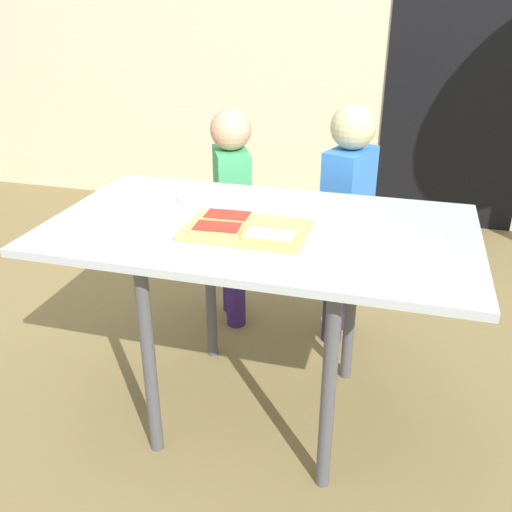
{
  "coord_description": "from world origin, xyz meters",
  "views": [
    {
      "loc": [
        0.44,
        -1.62,
        1.43
      ],
      "look_at": [
        -0.01,
        0.0,
        0.64
      ],
      "focal_mm": 39.09,
      "sensor_mm": 36.0,
      "label": 1
    }
  ],
  "objects_px": {
    "dining_table": "(260,247)",
    "child_right": "(347,209)",
    "pizza_slice_near_left": "(217,228)",
    "plate_white_left": "(207,198)",
    "child_left": "(232,204)",
    "pizza_slice_near_right": "(270,236)",
    "cutting_board": "(246,230)",
    "pizza_slice_far_left": "(227,216)"
  },
  "relations": [
    {
      "from": "plate_white_left",
      "to": "cutting_board",
      "type": "bearing_deg",
      "value": -49.1
    },
    {
      "from": "cutting_board",
      "to": "plate_white_left",
      "type": "xyz_separation_m",
      "value": [
        -0.23,
        0.26,
        -0.0
      ]
    },
    {
      "from": "dining_table",
      "to": "child_right",
      "type": "bearing_deg",
      "value": 70.42
    },
    {
      "from": "pizza_slice_near_left",
      "to": "pizza_slice_near_right",
      "type": "height_order",
      "value": "same"
    },
    {
      "from": "cutting_board",
      "to": "pizza_slice_far_left",
      "type": "bearing_deg",
      "value": 144.31
    },
    {
      "from": "pizza_slice_near_right",
      "to": "child_right",
      "type": "xyz_separation_m",
      "value": [
        0.15,
        0.74,
        -0.16
      ]
    },
    {
      "from": "pizza_slice_far_left",
      "to": "dining_table",
      "type": "bearing_deg",
      "value": 7.27
    },
    {
      "from": "dining_table",
      "to": "pizza_slice_far_left",
      "type": "relative_size",
      "value": 8.62
    },
    {
      "from": "cutting_board",
      "to": "pizza_slice_near_left",
      "type": "distance_m",
      "value": 0.09
    },
    {
      "from": "pizza_slice_near_right",
      "to": "child_right",
      "type": "height_order",
      "value": "child_right"
    },
    {
      "from": "dining_table",
      "to": "pizza_slice_near_right",
      "type": "bearing_deg",
      "value": -62.93
    },
    {
      "from": "pizza_slice_near_right",
      "to": "child_left",
      "type": "bearing_deg",
      "value": 115.82
    },
    {
      "from": "dining_table",
      "to": "child_right",
      "type": "xyz_separation_m",
      "value": [
        0.22,
        0.61,
        -0.06
      ]
    },
    {
      "from": "pizza_slice_far_left",
      "to": "child_left",
      "type": "relative_size",
      "value": 0.16
    },
    {
      "from": "child_left",
      "to": "child_right",
      "type": "distance_m",
      "value": 0.51
    },
    {
      "from": "dining_table",
      "to": "plate_white_left",
      "type": "distance_m",
      "value": 0.33
    },
    {
      "from": "cutting_board",
      "to": "pizza_slice_near_right",
      "type": "bearing_deg",
      "value": -33.59
    },
    {
      "from": "pizza_slice_near_left",
      "to": "pizza_slice_near_right",
      "type": "xyz_separation_m",
      "value": [
        0.17,
        -0.01,
        0.0
      ]
    },
    {
      "from": "dining_table",
      "to": "cutting_board",
      "type": "relative_size",
      "value": 3.59
    },
    {
      "from": "child_left",
      "to": "child_right",
      "type": "relative_size",
      "value": 0.96
    },
    {
      "from": "pizza_slice_near_right",
      "to": "child_right",
      "type": "relative_size",
      "value": 0.15
    },
    {
      "from": "plate_white_left",
      "to": "child_right",
      "type": "height_order",
      "value": "child_right"
    },
    {
      "from": "pizza_slice_near_right",
      "to": "child_right",
      "type": "bearing_deg",
      "value": 78.71
    },
    {
      "from": "pizza_slice_near_left",
      "to": "plate_white_left",
      "type": "bearing_deg",
      "value": 115.67
    },
    {
      "from": "pizza_slice_far_left",
      "to": "child_right",
      "type": "distance_m",
      "value": 0.72
    },
    {
      "from": "pizza_slice_near_left",
      "to": "plate_white_left",
      "type": "relative_size",
      "value": 0.76
    },
    {
      "from": "child_left",
      "to": "cutting_board",
      "type": "bearing_deg",
      "value": -68.65
    },
    {
      "from": "cutting_board",
      "to": "pizza_slice_far_left",
      "type": "xyz_separation_m",
      "value": [
        -0.08,
        0.06,
        0.02
      ]
    },
    {
      "from": "pizza_slice_near_left",
      "to": "child_left",
      "type": "distance_m",
      "value": 0.79
    },
    {
      "from": "child_right",
      "to": "cutting_board",
      "type": "bearing_deg",
      "value": -109.66
    },
    {
      "from": "pizza_slice_near_right",
      "to": "child_left",
      "type": "height_order",
      "value": "child_left"
    },
    {
      "from": "dining_table",
      "to": "plate_white_left",
      "type": "height_order",
      "value": "plate_white_left"
    },
    {
      "from": "cutting_board",
      "to": "pizza_slice_near_left",
      "type": "xyz_separation_m",
      "value": [
        -0.08,
        -0.05,
        0.02
      ]
    },
    {
      "from": "pizza_slice_far_left",
      "to": "pizza_slice_near_left",
      "type": "height_order",
      "value": "same"
    },
    {
      "from": "pizza_slice_near_left",
      "to": "child_right",
      "type": "relative_size",
      "value": 0.15
    },
    {
      "from": "pizza_slice_near_left",
      "to": "child_right",
      "type": "xyz_separation_m",
      "value": [
        0.32,
        0.73,
        -0.16
      ]
    },
    {
      "from": "cutting_board",
      "to": "pizza_slice_far_left",
      "type": "height_order",
      "value": "pizza_slice_far_left"
    },
    {
      "from": "cutting_board",
      "to": "child_right",
      "type": "bearing_deg",
      "value": 70.34
    },
    {
      "from": "child_right",
      "to": "pizza_slice_near_right",
      "type": "bearing_deg",
      "value": -101.29
    },
    {
      "from": "pizza_slice_far_left",
      "to": "pizza_slice_near_right",
      "type": "distance_m",
      "value": 0.21
    },
    {
      "from": "cutting_board",
      "to": "child_left",
      "type": "bearing_deg",
      "value": 111.35
    },
    {
      "from": "cutting_board",
      "to": "plate_white_left",
      "type": "bearing_deg",
      "value": 130.9
    }
  ]
}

